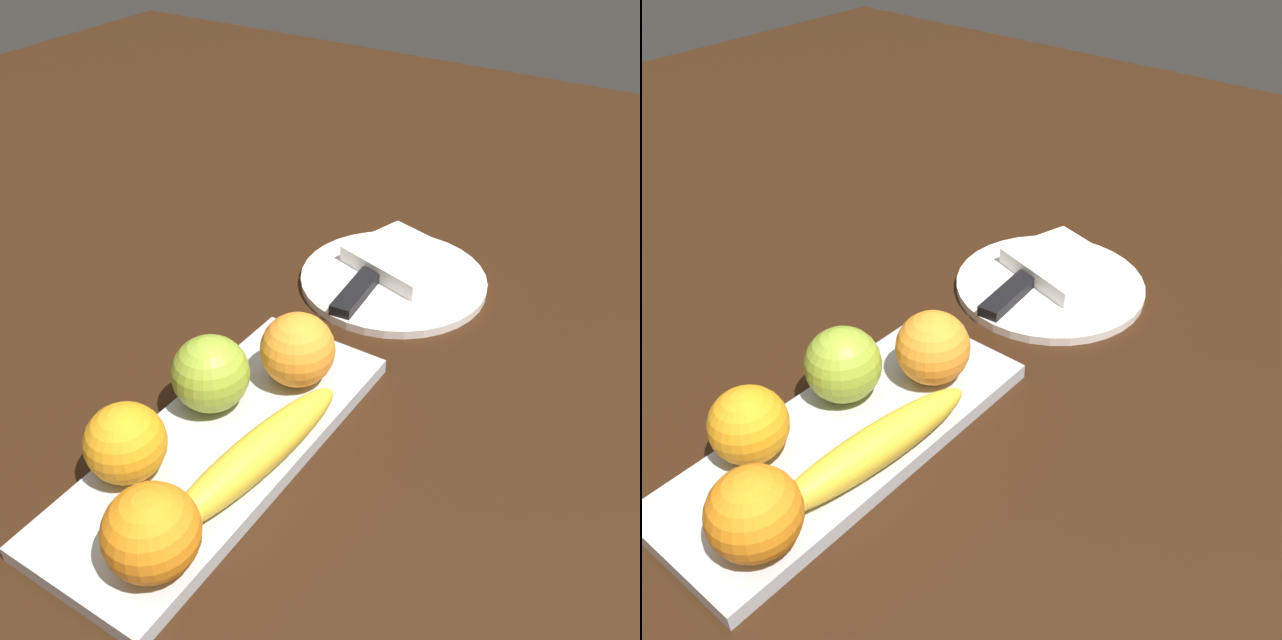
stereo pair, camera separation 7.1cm
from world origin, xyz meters
The scene contains 10 objects.
ground_plane centered at (0.00, 0.00, 0.00)m, with size 2.40×2.40×0.00m, color black.
fruit_tray centered at (0.04, 0.04, 0.01)m, with size 0.34×0.14×0.01m, color #B7BCC4.
apple centered at (0.08, 0.07, 0.05)m, with size 0.07×0.07×0.07m, color #93B132.
banana centered at (0.03, -0.01, 0.03)m, with size 0.19×0.04×0.04m, color yellow.
orange_near_apple centered at (-0.08, 0.00, 0.05)m, with size 0.07×0.07×0.07m, color orange.
orange_near_banana centered at (0.15, 0.03, 0.05)m, with size 0.07×0.07×0.07m, color orange.
orange_center centered at (-0.02, 0.08, 0.05)m, with size 0.07×0.07×0.07m, color orange.
dinner_plate centered at (0.36, 0.04, 0.01)m, with size 0.21×0.21×0.01m, color white.
folded_napkin centered at (0.39, 0.04, 0.02)m, with size 0.10×0.12×0.02m, color white.
knife centered at (0.32, 0.06, 0.01)m, with size 0.18×0.04×0.01m.
Camera 2 is at (-0.24, -0.32, 0.46)m, focal length 40.70 mm.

